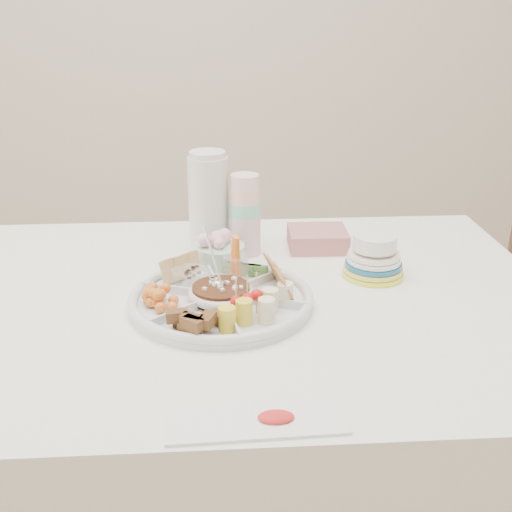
{
  "coord_description": "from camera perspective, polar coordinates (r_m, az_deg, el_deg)",
  "views": [
    {
      "loc": [
        0.01,
        -1.26,
        1.36
      ],
      "look_at": [
        0.1,
        0.05,
        0.83
      ],
      "focal_mm": 45.0,
      "sensor_mm": 36.0,
      "label": 1
    }
  ],
  "objects": [
    {
      "name": "bean_dip",
      "position": [
        1.34,
        -3.13,
        -3.31
      ],
      "size": [
        0.15,
        0.15,
        0.04
      ],
      "primitive_type": "cylinder",
      "rotation": [
        0.0,
        0.0,
        -0.35
      ],
      "color": "#421B11",
      "rests_on": "party_tray"
    },
    {
      "name": "party_tray",
      "position": [
        1.35,
        -3.12,
        -3.6
      ],
      "size": [
        0.49,
        0.49,
        0.04
      ],
      "primitive_type": "cylinder",
      "rotation": [
        0.0,
        0.0,
        -0.35
      ],
      "color": "white",
      "rests_on": "dining_table"
    },
    {
      "name": "chair",
      "position": [
        1.88,
        21.47,
        -5.6
      ],
      "size": [
        0.58,
        0.58,
        1.08
      ],
      "primitive_type": "cube",
      "rotation": [
        0.0,
        0.0,
        0.36
      ],
      "color": "brown",
      "rests_on": "floor"
    },
    {
      "name": "thermos",
      "position": [
        1.61,
        -4.23,
        4.9
      ],
      "size": [
        0.1,
        0.1,
        0.26
      ],
      "primitive_type": "cylinder",
      "rotation": [
        0.0,
        0.0,
        0.04
      ],
      "color": "silver",
      "rests_on": "dining_table"
    },
    {
      "name": "flower_bowl",
      "position": [
        1.52,
        -3.25,
        0.43
      ],
      "size": [
        0.14,
        0.14,
        0.09
      ],
      "primitive_type": "cylinder",
      "rotation": [
        0.0,
        0.0,
        -0.23
      ],
      "color": "silver",
      "rests_on": "dining_table"
    },
    {
      "name": "cherries",
      "position": [
        1.33,
        -8.67,
        -3.62
      ],
      "size": [
        0.13,
        0.13,
        0.04
      ],
      "primitive_type": null,
      "rotation": [
        0.0,
        0.0,
        -0.35
      ],
      "color": "#D75E17",
      "rests_on": "party_tray"
    },
    {
      "name": "plate_stack",
      "position": [
        1.5,
        10.43,
        -0.13
      ],
      "size": [
        0.15,
        0.15,
        0.09
      ],
      "primitive_type": "cylinder",
      "rotation": [
        0.0,
        0.0,
        0.06
      ],
      "color": "gold",
      "rests_on": "dining_table"
    },
    {
      "name": "tortillas",
      "position": [
        1.36,
        2.23,
        -2.23
      ],
      "size": [
        0.14,
        0.14,
        0.07
      ],
      "primitive_type": null,
      "rotation": [
        0.0,
        0.0,
        -0.35
      ],
      "color": "#B87533",
      "rests_on": "party_tray"
    },
    {
      "name": "banana_tomato",
      "position": [
        1.24,
        0.78,
        -3.96
      ],
      "size": [
        0.14,
        0.14,
        0.09
      ],
      "primitive_type": null,
      "rotation": [
        0.0,
        0.0,
        -0.35
      ],
      "color": "#FFF884",
      "rests_on": "party_tray"
    },
    {
      "name": "pita_raisins",
      "position": [
        1.43,
        -6.55,
        -1.18
      ],
      "size": [
        0.14,
        0.14,
        0.06
      ],
      "primitive_type": null,
      "rotation": [
        0.0,
        0.0,
        -0.35
      ],
      "color": "#E19F5D",
      "rests_on": "party_tray"
    },
    {
      "name": "napkin_stack",
      "position": [
        1.66,
        5.49,
        1.54
      ],
      "size": [
        0.15,
        0.13,
        0.05
      ],
      "primitive_type": "cube",
      "rotation": [
        0.0,
        0.0,
        -0.02
      ],
      "color": "#B36D70",
      "rests_on": "dining_table"
    },
    {
      "name": "dining_table",
      "position": [
        1.6,
        -3.6,
        -15.94
      ],
      "size": [
        1.52,
        1.02,
        0.76
      ],
      "primitive_type": "cube",
      "color": "white",
      "rests_on": "floor"
    },
    {
      "name": "cup_stack",
      "position": [
        1.59,
        -1.0,
        3.9
      ],
      "size": [
        0.1,
        0.1,
        0.22
      ],
      "primitive_type": "cylinder",
      "rotation": [
        0.0,
        0.0,
        0.34
      ],
      "color": "beige",
      "rests_on": "dining_table"
    },
    {
      "name": "carrot_cucumber",
      "position": [
        1.44,
        -1.47,
        0.03
      ],
      "size": [
        0.15,
        0.15,
        0.1
      ],
      "primitive_type": null,
      "rotation": [
        0.0,
        0.0,
        -0.35
      ],
      "color": "orange",
      "rests_on": "party_tray"
    },
    {
      "name": "granola_chunks",
      "position": [
        1.23,
        -5.12,
        -5.55
      ],
      "size": [
        0.14,
        0.14,
        0.05
      ],
      "primitive_type": null,
      "rotation": [
        0.0,
        0.0,
        -0.35
      ],
      "color": "#3C2910",
      "rests_on": "party_tray"
    },
    {
      "name": "placemat",
      "position": [
        1.01,
        0.04,
        -14.46
      ],
      "size": [
        0.28,
        0.1,
        0.01
      ],
      "primitive_type": "cube",
      "rotation": [
        0.0,
        0.0,
        0.04
      ],
      "color": "silver",
      "rests_on": "dining_table"
    }
  ]
}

